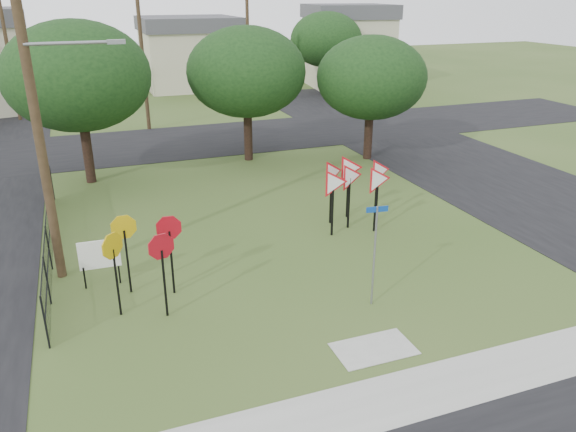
% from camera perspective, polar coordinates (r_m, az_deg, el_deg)
% --- Properties ---
extents(ground, '(140.00, 140.00, 0.00)m').
position_cam_1_polar(ground, '(16.36, 4.64, -8.78)').
color(ground, '#334B1C').
extents(sidewalk, '(30.00, 1.60, 0.02)m').
position_cam_1_polar(sidewalk, '(13.36, 12.59, -17.22)').
color(sidewalk, '#989991').
rests_on(sidewalk, ground).
extents(planting_strip, '(30.00, 0.80, 0.02)m').
position_cam_1_polar(planting_strip, '(12.64, 15.68, -20.26)').
color(planting_strip, '#334B1C').
rests_on(planting_strip, ground).
extents(street_right, '(8.00, 50.00, 0.02)m').
position_cam_1_polar(street_right, '(30.20, 17.47, 4.90)').
color(street_right, black).
rests_on(street_right, ground).
extents(street_far, '(60.00, 8.00, 0.02)m').
position_cam_1_polar(street_far, '(34.26, -9.69, 7.55)').
color(street_far, black).
rests_on(street_far, ground).
extents(curb_pad, '(2.00, 1.20, 0.02)m').
position_cam_1_polar(curb_pad, '(14.57, 8.72, -13.20)').
color(curb_pad, '#989991').
rests_on(curb_pad, ground).
extents(street_name_sign, '(0.61, 0.11, 2.98)m').
position_cam_1_polar(street_name_sign, '(15.64, 8.80, -3.39)').
color(street_name_sign, gray).
rests_on(street_name_sign, ground).
extents(stop_sign_cluster, '(2.27, 1.84, 2.47)m').
position_cam_1_polar(stop_sign_cluster, '(15.95, -14.56, -2.88)').
color(stop_sign_cluster, black).
rests_on(stop_sign_cluster, ground).
extents(yield_sign_cluster, '(3.29, 1.79, 2.58)m').
position_cam_1_polar(yield_sign_cluster, '(20.90, 6.63, 3.82)').
color(yield_sign_cluster, black).
rests_on(yield_sign_cluster, ground).
extents(info_board, '(1.20, 0.08, 1.50)m').
position_cam_1_polar(info_board, '(17.65, -18.61, -3.87)').
color(info_board, black).
rests_on(info_board, ground).
extents(utility_pole_main, '(3.55, 0.33, 10.00)m').
position_cam_1_polar(utility_pole_main, '(17.47, -24.15, 9.75)').
color(utility_pole_main, '#43321F').
rests_on(utility_pole_main, ground).
extents(far_pole_a, '(1.40, 0.24, 9.00)m').
position_cam_1_polar(far_pole_a, '(37.08, -14.57, 15.48)').
color(far_pole_a, '#43321F').
rests_on(far_pole_a, ground).
extents(far_pole_b, '(1.40, 0.24, 8.50)m').
position_cam_1_polar(far_pole_b, '(42.62, -4.08, 16.51)').
color(far_pole_b, '#43321F').
rests_on(far_pole_b, ground).
extents(far_pole_c, '(1.40, 0.24, 9.00)m').
position_cam_1_polar(far_pole_c, '(43.00, -26.55, 14.75)').
color(far_pole_c, '#43321F').
rests_on(far_pole_c, ground).
extents(fence_run, '(0.05, 11.55, 1.50)m').
position_cam_1_polar(fence_run, '(20.41, -23.09, -1.63)').
color(fence_run, black).
rests_on(fence_run, ground).
extents(house_mid, '(8.40, 8.40, 6.20)m').
position_cam_1_polar(house_mid, '(53.88, -10.00, 16.09)').
color(house_mid, beige).
rests_on(house_mid, ground).
extents(house_right, '(8.30, 8.30, 7.20)m').
position_cam_1_polar(house_right, '(54.52, 6.08, 16.88)').
color(house_right, beige).
rests_on(house_right, ground).
extents(tree_near_left, '(6.40, 6.40, 7.27)m').
position_cam_1_polar(tree_near_left, '(26.89, -20.63, 13.14)').
color(tree_near_left, black).
rests_on(tree_near_left, ground).
extents(tree_near_mid, '(6.00, 6.00, 6.80)m').
position_cam_1_polar(tree_near_mid, '(29.08, -4.25, 14.37)').
color(tree_near_mid, black).
rests_on(tree_near_mid, ground).
extents(tree_near_right, '(5.60, 5.60, 6.33)m').
position_cam_1_polar(tree_near_right, '(29.59, 8.47, 13.71)').
color(tree_near_right, black).
rests_on(tree_near_right, ground).
extents(tree_far_right, '(6.00, 6.00, 6.80)m').
position_cam_1_polar(tree_far_right, '(49.14, 3.89, 17.45)').
color(tree_far_right, black).
rests_on(tree_far_right, ground).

